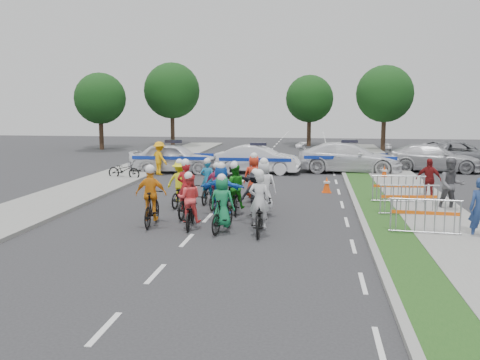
# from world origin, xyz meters

# --- Properties ---
(ground) EXTENTS (90.00, 90.00, 0.00)m
(ground) POSITION_xyz_m (0.00, 0.00, 0.00)
(ground) COLOR #28282B
(ground) RESTS_ON ground
(curb_right) EXTENTS (0.20, 60.00, 0.12)m
(curb_right) POSITION_xyz_m (5.10, 5.00, 0.06)
(curb_right) COLOR gray
(curb_right) RESTS_ON ground
(grass_strip) EXTENTS (1.20, 60.00, 0.11)m
(grass_strip) POSITION_xyz_m (5.80, 5.00, 0.06)
(grass_strip) COLOR #143F14
(grass_strip) RESTS_ON ground
(sidewalk_right) EXTENTS (2.40, 60.00, 0.13)m
(sidewalk_right) POSITION_xyz_m (7.60, 5.00, 0.07)
(sidewalk_right) COLOR gray
(sidewalk_right) RESTS_ON ground
(sidewalk_left) EXTENTS (3.00, 60.00, 0.13)m
(sidewalk_left) POSITION_xyz_m (-6.50, 5.00, 0.07)
(sidewalk_left) COLOR gray
(sidewalk_left) RESTS_ON ground
(rider_0) EXTENTS (0.72, 1.93, 1.95)m
(rider_0) POSITION_xyz_m (1.94, 1.05, 0.64)
(rider_0) COLOR black
(rider_0) RESTS_ON ground
(rider_1) EXTENTS (0.83, 1.75, 1.78)m
(rider_1) POSITION_xyz_m (0.82, 1.13, 0.70)
(rider_1) COLOR black
(rider_1) RESTS_ON ground
(rider_2) EXTENTS (0.79, 1.79, 1.77)m
(rider_2) POSITION_xyz_m (-0.28, 1.53, 0.66)
(rider_2) COLOR black
(rider_2) RESTS_ON ground
(rider_3) EXTENTS (1.01, 1.89, 1.95)m
(rider_3) POSITION_xyz_m (-1.52, 1.63, 0.75)
(rider_3) COLOR black
(rider_3) RESTS_ON ground
(rider_4) EXTENTS (1.02, 1.77, 1.76)m
(rider_4) POSITION_xyz_m (1.66, 2.63, 0.69)
(rider_4) COLOR black
(rider_4) RESTS_ON ground
(rider_5) EXTENTS (1.56, 1.86, 1.91)m
(rider_5) POSITION_xyz_m (0.48, 2.96, 0.80)
(rider_5) COLOR black
(rider_5) RESTS_ON ground
(rider_6) EXTENTS (0.77, 1.98, 1.99)m
(rider_6) POSITION_xyz_m (-0.75, 3.11, 0.66)
(rider_6) COLOR black
(rider_6) RESTS_ON ground
(rider_7) EXTENTS (0.88, 1.94, 2.00)m
(rider_7) POSITION_xyz_m (1.82, 3.73, 0.77)
(rider_7) COLOR black
(rider_7) RESTS_ON ground
(rider_8) EXTENTS (0.93, 1.86, 1.81)m
(rider_8) POSITION_xyz_m (0.76, 3.95, 0.67)
(rider_8) COLOR black
(rider_8) RESTS_ON ground
(rider_9) EXTENTS (0.91, 1.69, 1.72)m
(rider_9) POSITION_xyz_m (0.03, 4.59, 0.67)
(rider_9) COLOR black
(rider_9) RESTS_ON ground
(rider_10) EXTENTS (1.06, 1.83, 1.80)m
(rider_10) POSITION_xyz_m (-1.41, 4.85, 0.70)
(rider_10) COLOR black
(rider_10) RESTS_ON ground
(rider_11) EXTENTS (1.40, 1.67, 1.71)m
(rider_11) POSITION_xyz_m (0.58, 5.23, 0.73)
(rider_11) COLOR black
(rider_11) RESTS_ON ground
(rider_12) EXTENTS (0.72, 1.75, 1.75)m
(rider_12) POSITION_xyz_m (-0.54, 5.71, 0.58)
(rider_12) COLOR black
(rider_12) RESTS_ON ground
(rider_13) EXTENTS (0.89, 1.91, 1.95)m
(rider_13) POSITION_xyz_m (1.21, 6.16, 0.75)
(rider_13) COLOR black
(rider_13) RESTS_ON ground
(police_car_0) EXTENTS (4.88, 2.03, 1.65)m
(police_car_0) POSITION_xyz_m (-4.20, 14.36, 0.83)
(police_car_0) COLOR silver
(police_car_0) RESTS_ON ground
(police_car_1) EXTENTS (4.76, 2.01, 1.53)m
(police_car_1) POSITION_xyz_m (0.47, 14.76, 0.76)
(police_car_1) COLOR silver
(police_car_1) RESTS_ON ground
(police_car_2) EXTENTS (5.95, 2.92, 1.66)m
(police_car_2) POSITION_xyz_m (5.42, 15.71, 0.83)
(police_car_2) COLOR silver
(police_car_2) RESTS_ON ground
(civilian_sedan) EXTENTS (5.46, 2.71, 1.52)m
(civilian_sedan) POSITION_xyz_m (10.12, 16.85, 0.76)
(civilian_sedan) COLOR #B4B5BA
(civilian_sedan) RESTS_ON ground
(civilian_suv) EXTENTS (6.18, 3.14, 1.67)m
(civilian_suv) POSITION_xyz_m (11.83, 17.90, 0.84)
(civilian_suv) COLOR slate
(civilian_suv) RESTS_ON ground
(spectator_1) EXTENTS (0.96, 0.76, 1.92)m
(spectator_1) POSITION_xyz_m (8.33, 5.19, 0.96)
(spectator_1) COLOR #505054
(spectator_1) RESTS_ON ground
(spectator_2) EXTENTS (1.06, 0.74, 1.67)m
(spectator_2) POSITION_xyz_m (8.01, 7.45, 0.84)
(spectator_2) COLOR maroon
(spectator_2) RESTS_ON ground
(marshal_hiviz) EXTENTS (1.32, 1.25, 1.79)m
(marshal_hiviz) POSITION_xyz_m (-4.72, 13.37, 0.89)
(marshal_hiviz) COLOR #FFAA0D
(marshal_hiviz) RESTS_ON ground
(barrier_0) EXTENTS (2.04, 0.67, 1.12)m
(barrier_0) POSITION_xyz_m (6.70, 1.31, 0.56)
(barrier_0) COLOR #A5A8AD
(barrier_0) RESTS_ON ground
(barrier_1) EXTENTS (2.04, 0.71, 1.12)m
(barrier_1) POSITION_xyz_m (6.70, 4.00, 0.56)
(barrier_1) COLOR #A5A8AD
(barrier_1) RESTS_ON ground
(barrier_2) EXTENTS (2.02, 0.58, 1.12)m
(barrier_2) POSITION_xyz_m (6.70, 6.33, 0.56)
(barrier_2) COLOR #A5A8AD
(barrier_2) RESTS_ON ground
(cone_0) EXTENTS (0.40, 0.40, 0.70)m
(cone_0) POSITION_xyz_m (4.07, 8.77, 0.34)
(cone_0) COLOR #F24C0C
(cone_0) RESTS_ON ground
(cone_1) EXTENTS (0.40, 0.40, 0.70)m
(cone_1) POSITION_xyz_m (7.05, 13.27, 0.34)
(cone_1) COLOR #F24C0C
(cone_1) RESTS_ON ground
(parked_bike) EXTENTS (1.89, 0.98, 0.95)m
(parked_bike) POSITION_xyz_m (-6.02, 11.46, 0.47)
(parked_bike) COLOR black
(parked_bike) RESTS_ON ground
(tree_0) EXTENTS (4.20, 4.20, 6.30)m
(tree_0) POSITION_xyz_m (-14.00, 28.00, 4.19)
(tree_0) COLOR #382619
(tree_0) RESTS_ON ground
(tree_1) EXTENTS (4.55, 4.55, 6.82)m
(tree_1) POSITION_xyz_m (9.00, 30.00, 4.54)
(tree_1) COLOR #382619
(tree_1) RESTS_ON ground
(tree_3) EXTENTS (4.90, 4.90, 7.35)m
(tree_3) POSITION_xyz_m (-9.00, 32.00, 4.89)
(tree_3) COLOR #382619
(tree_3) RESTS_ON ground
(tree_4) EXTENTS (4.20, 4.20, 6.30)m
(tree_4) POSITION_xyz_m (3.00, 34.00, 4.19)
(tree_4) COLOR #382619
(tree_4) RESTS_ON ground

